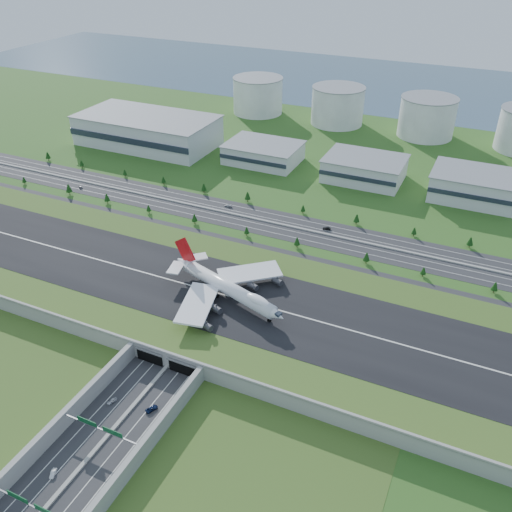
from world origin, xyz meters
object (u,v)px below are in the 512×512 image
at_px(car_0, 112,401).
at_px(car_5, 327,228).
at_px(car_2, 152,409).
at_px(boeing_747, 227,287).
at_px(car_7, 228,206).
at_px(fuel_tank_a, 258,96).
at_px(car_4, 81,187).
at_px(car_1, 53,473).

bearing_deg(car_0, car_5, 97.80).
relative_size(car_0, car_2, 0.89).
height_order(boeing_747, car_7, boeing_747).
relative_size(fuel_tank_a, car_0, 10.74).
bearing_deg(car_4, fuel_tank_a, 13.72).
distance_m(car_4, car_7, 115.48).
relative_size(car_1, car_4, 0.99).
bearing_deg(car_5, fuel_tank_a, -161.08).
xyz_separation_m(fuel_tank_a, car_5, (144.87, -208.60, -16.55)).
xyz_separation_m(car_0, car_5, (34.18, 178.68, 0.04)).
distance_m(car_0, car_4, 222.73).
bearing_deg(car_0, fuel_tank_a, 124.58).
height_order(boeing_747, car_1, boeing_747).
relative_size(car_0, car_1, 1.09).
xyz_separation_m(car_2, car_4, (-170.51, 158.22, 0.01)).
distance_m(fuel_tank_a, car_2, 404.91).
relative_size(car_0, car_7, 0.84).
relative_size(fuel_tank_a, car_5, 9.87).
bearing_deg(car_7, car_1, 10.69).
bearing_deg(car_1, car_2, 46.67).
xyz_separation_m(fuel_tank_a, car_4, (-42.43, -225.53, -16.64)).
distance_m(car_1, car_2, 43.34).
distance_m(boeing_747, car_5, 105.27).
bearing_deg(car_4, boeing_747, -92.64).
xyz_separation_m(boeing_747, car_0, (-14.88, -76.11, -13.73)).
distance_m(car_1, car_4, 252.29).
distance_m(boeing_747, car_7, 118.99).
distance_m(car_4, car_5, 188.06).
bearing_deg(car_4, car_5, -60.46).
height_order(car_0, car_4, car_0).
bearing_deg(car_7, car_4, -80.39).
bearing_deg(boeing_747, car_4, 170.93).
bearing_deg(car_2, car_1, 91.77).
xyz_separation_m(boeing_747, car_7, (-54.16, 105.06, -13.72)).
relative_size(fuel_tank_a, car_4, 11.57).
xyz_separation_m(car_1, car_5, (31.98, 215.74, 0.13)).
height_order(car_1, car_4, car_4).
xyz_separation_m(boeing_747, car_4, (-168.00, 85.65, -13.78)).
relative_size(boeing_747, car_0, 15.81).
bearing_deg(car_2, boeing_747, -65.73).
height_order(car_4, car_7, car_7).
xyz_separation_m(car_4, car_5, (187.30, 16.93, 0.10)).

